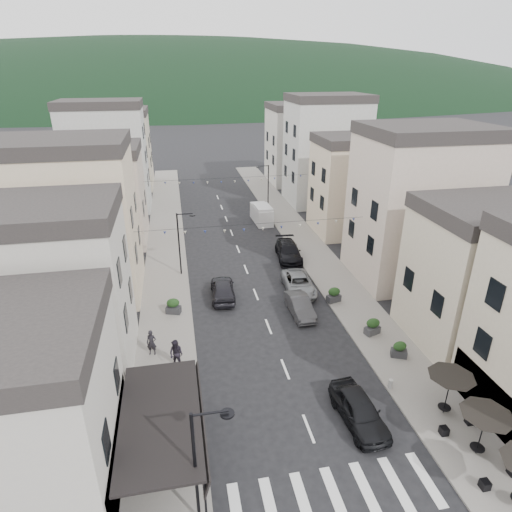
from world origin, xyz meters
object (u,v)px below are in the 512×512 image
(parked_car_a, at_px, (359,410))
(parked_car_c, at_px, (299,284))
(pedestrian_a, at_px, (152,343))
(parked_car_b, at_px, (300,306))
(parked_car_d, at_px, (288,251))
(pedestrian_b, at_px, (176,354))
(parked_car_e, at_px, (223,289))
(delivery_van, at_px, (262,214))

(parked_car_a, distance_m, parked_car_c, 14.94)
(parked_car_c, height_order, pedestrian_a, pedestrian_a)
(parked_car_b, relative_size, parked_car_d, 0.76)
(pedestrian_b, bearing_deg, parked_car_d, 85.93)
(parked_car_c, bearing_deg, pedestrian_a, -147.41)
(parked_car_e, bearing_deg, parked_car_a, 114.04)
(parked_car_a, relative_size, parked_car_e, 0.98)
(parked_car_c, relative_size, delivery_van, 1.07)
(parked_car_d, height_order, pedestrian_a, pedestrian_a)
(parked_car_c, distance_m, pedestrian_b, 13.54)
(delivery_van, xyz_separation_m, pedestrian_a, (-12.58, -24.91, -0.09))
(parked_car_d, height_order, delivery_van, delivery_van)
(delivery_van, bearing_deg, parked_car_c, -94.20)
(parked_car_a, relative_size, parked_car_c, 0.91)
(parked_car_d, bearing_deg, parked_car_c, -91.60)
(parked_car_e, bearing_deg, pedestrian_b, 68.76)
(delivery_van, distance_m, pedestrian_b, 28.78)
(parked_car_d, distance_m, delivery_van, 11.39)
(parked_car_a, distance_m, pedestrian_b, 11.53)
(parked_car_b, relative_size, parked_car_c, 0.83)
(parked_car_d, bearing_deg, parked_car_e, -132.47)
(parked_car_b, distance_m, pedestrian_a, 11.64)
(parked_car_a, xyz_separation_m, parked_car_d, (1.80, 21.62, 0.01))
(parked_car_b, height_order, pedestrian_b, pedestrian_b)
(parked_car_d, relative_size, pedestrian_b, 2.80)
(pedestrian_a, bearing_deg, pedestrian_b, -35.05)
(parked_car_b, relative_size, parked_car_e, 0.89)
(parked_car_e, xyz_separation_m, delivery_van, (7.00, 17.98, 0.29))
(parked_car_a, relative_size, delivery_van, 0.98)
(pedestrian_b, bearing_deg, parked_car_a, -1.00)
(parked_car_c, height_order, parked_car_e, parked_car_e)
(parked_car_d, bearing_deg, parked_car_a, -88.99)
(parked_car_b, height_order, parked_car_d, parked_car_d)
(pedestrian_a, height_order, pedestrian_b, pedestrian_b)
(parked_car_a, xyz_separation_m, parked_car_b, (0.00, 11.33, -0.10))
(delivery_van, relative_size, pedestrian_b, 2.41)
(delivery_van, distance_m, pedestrian_a, 27.91)
(parked_car_d, xyz_separation_m, pedestrian_a, (-12.97, -13.54, 0.21))
(parked_car_c, height_order, delivery_van, delivery_van)
(parked_car_c, relative_size, parked_car_d, 0.92)
(pedestrian_a, bearing_deg, parked_car_b, 27.81)
(delivery_van, height_order, pedestrian_a, delivery_van)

